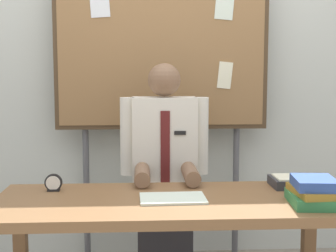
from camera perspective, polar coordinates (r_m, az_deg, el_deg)
name	(u,v)px	position (r m, az deg, el deg)	size (l,w,h in m)	color
back_wall	(161,73)	(3.54, -0.89, 6.34)	(6.40, 0.08, 2.70)	silver
desk	(170,215)	(2.47, 0.23, -10.60)	(1.78, 0.71, 0.72)	brown
person	(164,183)	(3.04, -0.43, -6.88)	(0.55, 0.56, 1.41)	#2D2D33
bulletin_board	(162,49)	(3.34, -0.75, 9.22)	(1.48, 0.09, 2.13)	#4C3823
book_stack	(313,192)	(2.43, 16.88, -7.55)	(0.23, 0.30, 0.13)	#337F47
open_notebook	(173,198)	(2.43, 0.57, -8.63)	(0.33, 0.22, 0.01)	silver
desk_clock	(53,183)	(2.66, -13.52, -6.69)	(0.09, 0.04, 0.09)	black
paper_tray	(295,182)	(2.78, 14.88, -6.44)	(0.26, 0.20, 0.06)	#333338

